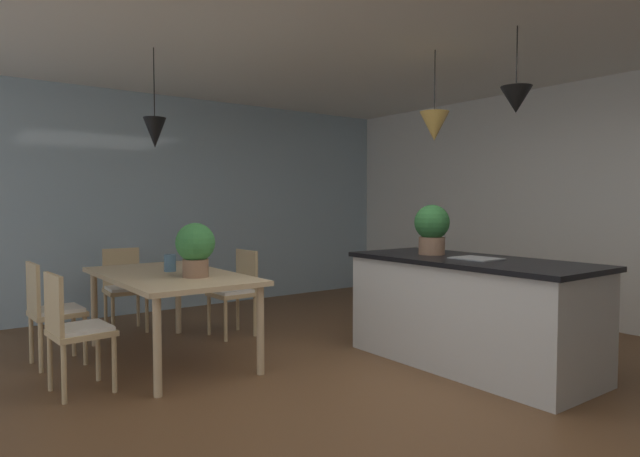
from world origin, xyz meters
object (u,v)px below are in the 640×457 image
object	(u,v)px
chair_far_left	(236,289)
kitchen_island	(469,311)
dining_table	(169,281)
vase_on_dining_table	(170,263)
chair_window_end	(124,286)
potted_plant_on_island	(432,227)
potted_plant_on_table	(195,247)
chair_near_right	(74,328)
chair_near_left	(51,309)

from	to	relation	value
chair_far_left	kitchen_island	size ratio (longest dim) A/B	0.42
dining_table	vase_on_dining_table	size ratio (longest dim) A/B	12.17
chair_window_end	potted_plant_on_island	size ratio (longest dim) A/B	1.96
potted_plant_on_island	potted_plant_on_table	world-z (taller)	potted_plant_on_island
kitchen_island	potted_plant_on_island	xyz separation A→B (m)	(-0.42, -0.00, 0.68)
kitchen_island	potted_plant_on_table	distance (m)	2.34
potted_plant_on_island	potted_plant_on_table	xyz separation A→B (m)	(-0.91, -1.85, -0.14)
chair_far_left	chair_window_end	distance (m)	1.23
chair_near_right	kitchen_island	bearing A→B (deg)	65.87
chair_far_left	vase_on_dining_table	world-z (taller)	vase_on_dining_table
chair_window_end	chair_near_left	size ratio (longest dim) A/B	1.00
chair_far_left	chair_near_left	distance (m)	1.73
chair_window_end	potted_plant_on_island	distance (m)	3.27
dining_table	potted_plant_on_island	distance (m)	2.36
chair_near_right	kitchen_island	world-z (taller)	kitchen_island
potted_plant_on_island	vase_on_dining_table	bearing A→B (deg)	-126.20
chair_window_end	kitchen_island	size ratio (longest dim) A/B	0.42
dining_table	potted_plant_on_island	world-z (taller)	potted_plant_on_island
potted_plant_on_table	chair_near_left	bearing A→B (deg)	-128.28
chair_window_end	potted_plant_on_island	xyz separation A→B (m)	(2.55, 1.94, 0.67)
vase_on_dining_table	kitchen_island	bearing A→B (deg)	46.31
chair_window_end	vase_on_dining_table	xyz separation A→B (m)	(1.17, 0.05, 0.35)
chair_far_left	chair_near_left	bearing A→B (deg)	-89.84
dining_table	potted_plant_on_table	bearing A→B (deg)	15.22
kitchen_island	potted_plant_on_island	distance (m)	0.80
dining_table	chair_window_end	xyz separation A→B (m)	(-1.29, 0.00, -0.21)
chair_near_right	potted_plant_on_island	size ratio (longest dim) A/B	1.96
chair_near_right	potted_plant_on_island	xyz separation A→B (m)	(0.84, 2.81, 0.67)
chair_far_left	kitchen_island	xyz separation A→B (m)	(2.10, 1.08, -0.01)
vase_on_dining_table	chair_near_left	bearing A→B (deg)	-107.39
chair_near_right	chair_near_left	bearing A→B (deg)	-179.99
potted_plant_on_table	vase_on_dining_table	size ratio (longest dim) A/B	2.95
chair_near_left	potted_plant_on_island	bearing A→B (deg)	59.28
chair_far_left	potted_plant_on_table	xyz separation A→B (m)	(0.76, -0.77, 0.53)
chair_window_end	potted_plant_on_island	world-z (taller)	potted_plant_on_island
potted_plant_on_island	chair_near_left	bearing A→B (deg)	-120.72
dining_table	vase_on_dining_table	world-z (taller)	vase_on_dining_table
chair_window_end	kitchen_island	world-z (taller)	kitchen_island
chair_near_right	kitchen_island	distance (m)	3.08
kitchen_island	vase_on_dining_table	world-z (taller)	kitchen_island
chair_near_left	dining_table	bearing A→B (deg)	64.51
chair_far_left	chair_window_end	bearing A→B (deg)	-135.39
vase_on_dining_table	potted_plant_on_island	bearing A→B (deg)	53.80
potted_plant_on_island	chair_far_left	bearing A→B (deg)	-147.26
chair_near_left	vase_on_dining_table	world-z (taller)	vase_on_dining_table
chair_far_left	dining_table	bearing A→B (deg)	-64.24
chair_far_left	chair_window_end	size ratio (longest dim) A/B	1.00
chair_window_end	chair_near_left	xyz separation A→B (m)	(0.88, -0.87, 0.00)
chair_near_left	potted_plant_on_island	size ratio (longest dim) A/B	1.96
vase_on_dining_table	chair_near_right	bearing A→B (deg)	-59.52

